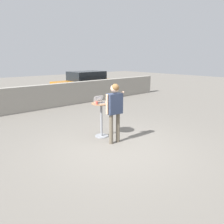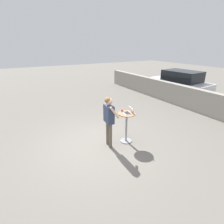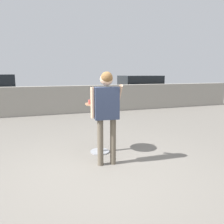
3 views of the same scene
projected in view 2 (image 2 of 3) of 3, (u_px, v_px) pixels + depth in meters
The scene contains 7 objects.
ground_plane at pixel (99, 145), 6.02m from camera, with size 50.00×50.00×0.00m, color slate.
pavement_kerb at pixel (206, 103), 8.53m from camera, with size 16.92×0.35×1.16m.
cafe_table at pixel (126, 124), 6.02m from camera, with size 0.59×0.59×1.07m.
laptop at pixel (129, 112), 5.88m from camera, with size 0.34×0.36×0.20m.
coffee_mug at pixel (122, 110), 6.01m from camera, with size 0.10×0.07×0.09m.
standing_person at pixel (109, 116), 5.59m from camera, with size 0.60×0.35×1.72m.
parked_car_further_down at pixel (179, 83), 11.91m from camera, with size 4.35×2.18×1.62m.
Camera 2 is at (4.74, -2.20, 3.24)m, focal length 28.00 mm.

